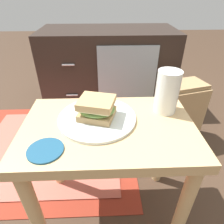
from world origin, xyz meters
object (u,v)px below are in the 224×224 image
at_px(plate, 97,118).
at_px(tv_cabinet, 109,69).
at_px(beer_glass, 167,92).
at_px(paper_bag, 179,113).
at_px(coaster, 45,150).
at_px(sandwich_front, 97,108).

bearing_deg(plate, tv_cabinet, 86.27).
height_order(beer_glass, paper_bag, beer_glass).
bearing_deg(coaster, plate, 46.51).
xyz_separation_m(plate, paper_bag, (0.47, 0.42, -0.27)).
relative_size(plate, beer_glass, 1.74).
bearing_deg(tv_cabinet, coaster, -100.55).
relative_size(sandwich_front, beer_glass, 0.97).
relative_size(tv_cabinet, paper_bag, 2.46).
relative_size(tv_cabinet, sandwich_front, 6.65).
height_order(coaster, paper_bag, coaster).
bearing_deg(beer_glass, sandwich_front, -169.32).
bearing_deg(beer_glass, coaster, -153.22).
bearing_deg(sandwich_front, beer_glass, 10.68).
bearing_deg(sandwich_front, plate, 180.00).
relative_size(plate, sandwich_front, 1.79).
relative_size(beer_glass, coaster, 1.49).
height_order(plate, paper_bag, plate).
distance_m(plate, sandwich_front, 0.04).
bearing_deg(tv_cabinet, plate, -93.73).
distance_m(plate, beer_glass, 0.25).
xyz_separation_m(plate, beer_glass, (0.24, 0.05, 0.07)).
height_order(tv_cabinet, paper_bag, tv_cabinet).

